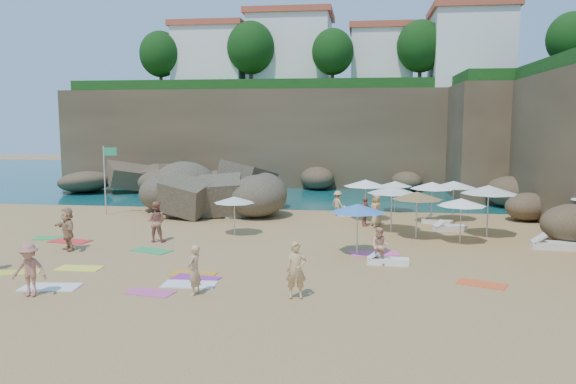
# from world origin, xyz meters

# --- Properties ---
(ground) EXTENTS (120.00, 120.00, 0.00)m
(ground) POSITION_xyz_m (0.00, 0.00, 0.00)
(ground) COLOR tan
(ground) RESTS_ON ground
(seawater) EXTENTS (120.00, 120.00, 0.00)m
(seawater) POSITION_xyz_m (0.00, 30.00, 0.00)
(seawater) COLOR #0C4751
(seawater) RESTS_ON ground
(cliff_back) EXTENTS (44.00, 8.00, 8.00)m
(cliff_back) POSITION_xyz_m (2.00, 25.00, 4.00)
(cliff_back) COLOR brown
(cliff_back) RESTS_ON ground
(cliff_corner) EXTENTS (10.00, 12.00, 8.00)m
(cliff_corner) POSITION_xyz_m (17.00, 20.00, 4.00)
(cliff_corner) COLOR brown
(cliff_corner) RESTS_ON ground
(rock_promontory) EXTENTS (12.00, 7.00, 2.00)m
(rock_promontory) POSITION_xyz_m (-11.00, 16.00, 0.00)
(rock_promontory) COLOR brown
(rock_promontory) RESTS_ON ground
(clifftop_buildings) EXTENTS (28.48, 9.48, 7.00)m
(clifftop_buildings) POSITION_xyz_m (2.96, 25.79, 11.24)
(clifftop_buildings) COLOR white
(clifftop_buildings) RESTS_ON cliff_back
(clifftop_trees) EXTENTS (35.60, 23.82, 4.40)m
(clifftop_trees) POSITION_xyz_m (4.78, 19.52, 11.26)
(clifftop_trees) COLOR #11380F
(clifftop_trees) RESTS_ON ground
(marina_masts) EXTENTS (3.10, 0.10, 6.00)m
(marina_masts) POSITION_xyz_m (-16.50, 30.00, 3.00)
(marina_masts) COLOR white
(marina_masts) RESTS_ON ground
(rock_outcrop) EXTENTS (9.29, 7.78, 3.25)m
(rock_outcrop) POSITION_xyz_m (-2.80, 8.57, 0.00)
(rock_outcrop) COLOR brown
(rock_outcrop) RESTS_ON ground
(flag_pole) EXTENTS (0.77, 0.29, 4.03)m
(flag_pole) POSITION_xyz_m (-9.01, 6.59, 2.57)
(flag_pole) COLOR silver
(flag_pole) RESTS_ON ground
(parasol_0) EXTENTS (2.43, 2.43, 2.30)m
(parasol_0) POSITION_xyz_m (7.02, 3.79, 2.11)
(parasol_0) COLOR silver
(parasol_0) RESTS_ON ground
(parasol_1) EXTENTS (2.39, 2.39, 2.26)m
(parasol_1) POSITION_xyz_m (5.75, 6.85, 2.07)
(parasol_1) COLOR silver
(parasol_1) RESTS_ON ground
(parasol_2) EXTENTS (2.36, 2.36, 2.23)m
(parasol_2) POSITION_xyz_m (9.25, 6.41, 2.05)
(parasol_2) COLOR silver
(parasol_2) RESTS_ON ground
(parasol_3) EXTENTS (1.98, 1.98, 1.87)m
(parasol_3) POSITION_xyz_m (7.52, 9.98, 1.72)
(parasol_3) COLOR silver
(parasol_3) RESTS_ON ground
(parasol_4) EXTENTS (2.59, 2.59, 2.45)m
(parasol_4) POSITION_xyz_m (11.45, 3.21, 2.25)
(parasol_4) COLOR silver
(parasol_4) RESTS_ON ground
(parasol_5) EXTENTS (1.96, 1.96, 1.86)m
(parasol_5) POSITION_xyz_m (-0.46, 2.05, 1.71)
(parasol_5) COLOR silver
(parasol_5) RESTS_ON ground
(parasol_6) EXTENTS (2.34, 2.34, 2.21)m
(parasol_6) POSITION_xyz_m (8.09, 2.26, 2.03)
(parasol_6) COLOR silver
(parasol_6) RESTS_ON ground
(parasol_7) EXTENTS (2.32, 2.32, 2.20)m
(parasol_7) POSITION_xyz_m (10.52, 7.40, 2.02)
(parasol_7) COLOR silver
(parasol_7) RESTS_ON ground
(parasol_10) EXTENTS (2.24, 2.24, 2.11)m
(parasol_10) POSITION_xyz_m (5.41, -1.28, 1.94)
(parasol_10) COLOR silver
(parasol_10) RESTS_ON ground
(parasol_11) EXTENTS (2.15, 2.15, 2.03)m
(parasol_11) POSITION_xyz_m (9.95, 1.53, 1.86)
(parasol_11) COLOR silver
(parasol_11) RESTS_ON ground
(lounger_0) EXTENTS (1.87, 1.55, 0.29)m
(lounger_0) POSITION_xyz_m (-1.35, 7.06, 0.14)
(lounger_0) COLOR silver
(lounger_0) RESTS_ON ground
(lounger_1) EXTENTS (1.70, 0.97, 0.25)m
(lounger_1) POSITION_xyz_m (9.96, 4.57, 0.13)
(lounger_1) COLOR silver
(lounger_1) RESTS_ON ground
(lounger_2) EXTENTS (1.79, 0.95, 0.27)m
(lounger_2) POSITION_xyz_m (5.01, 8.37, 0.13)
(lounger_2) COLOR silver
(lounger_2) RESTS_ON ground
(lounger_3) EXTENTS (1.63, 1.11, 0.24)m
(lounger_3) POSITION_xyz_m (9.56, 6.29, 0.12)
(lounger_3) COLOR silver
(lounger_3) RESTS_ON ground
(lounger_4) EXTENTS (2.03, 0.84, 0.31)m
(lounger_4) POSITION_xyz_m (13.83, 0.94, 0.15)
(lounger_4) COLOR silver
(lounger_4) RESTS_ON ground
(lounger_5) EXTENTS (1.59, 0.59, 0.24)m
(lounger_5) POSITION_xyz_m (6.61, -2.64, 0.12)
(lounger_5) COLOR white
(lounger_5) RESTS_ON ground
(towel_1) EXTENTS (1.61, 0.98, 0.03)m
(towel_1) POSITION_xyz_m (-1.05, -7.28, 0.01)
(towel_1) COLOR #CD4F90
(towel_1) RESTS_ON ground
(towel_2) EXTENTS (1.66, 0.88, 0.03)m
(towel_2) POSITION_xyz_m (-0.35, -5.00, 0.01)
(towel_2) COLOR orange
(towel_2) RESTS_ON ground
(towel_3) EXTENTS (1.80, 1.14, 0.03)m
(towel_3) POSITION_xyz_m (-8.68, 0.12, 0.01)
(towel_3) COLOR green
(towel_3) RESTS_ON ground
(towel_4) EXTENTS (1.65, 1.20, 0.03)m
(towel_4) POSITION_xyz_m (-6.65, -5.59, 0.01)
(towel_4) COLOR yellow
(towel_4) RESTS_ON ground
(towel_5) EXTENTS (1.94, 1.12, 0.03)m
(towel_5) POSITION_xyz_m (-4.52, -7.16, 0.02)
(towel_5) COLOR white
(towel_5) RESTS_ON ground
(towel_6) EXTENTS (1.77, 1.12, 0.03)m
(towel_6) POSITION_xyz_m (-0.10, -5.53, 0.01)
(towel_6) COLOR purple
(towel_6) RESTS_ON ground
(towel_7) EXTENTS (1.91, 1.13, 0.03)m
(towel_7) POSITION_xyz_m (-7.54, -0.43, 0.02)
(towel_7) COLOR red
(towel_7) RESTS_ON ground
(towel_9) EXTENTS (2.13, 1.43, 0.03)m
(towel_9) POSITION_xyz_m (6.13, -0.98, 0.02)
(towel_9) COLOR pink
(towel_9) RESTS_ON ground
(towel_10) EXTENTS (1.74, 1.33, 0.03)m
(towel_10) POSITION_xyz_m (9.61, -4.90, 0.01)
(towel_10) COLOR #F25726
(towel_10) RESTS_ON ground
(towel_11) EXTENTS (1.88, 1.38, 0.03)m
(towel_11) POSITION_xyz_m (-3.17, -1.71, 0.01)
(towel_11) COLOR green
(towel_11) RESTS_ON ground
(towel_12) EXTENTS (1.63, 0.85, 0.03)m
(towel_12) POSITION_xyz_m (-4.76, -4.79, 0.01)
(towel_12) COLOR #F8FF43
(towel_12) RESTS_ON ground
(towel_13) EXTENTS (1.80, 0.94, 0.03)m
(towel_13) POSITION_xyz_m (-0.08, -6.25, 0.02)
(towel_13) COLOR white
(towel_13) RESTS_ON ground
(person_stand_1) EXTENTS (0.90, 0.70, 1.85)m
(person_stand_1) POSITION_xyz_m (-3.62, 0.08, 0.93)
(person_stand_1) COLOR #AD6A56
(person_stand_1) RESTS_ON ground
(person_stand_2) EXTENTS (0.92, 0.95, 1.45)m
(person_stand_2) POSITION_xyz_m (4.20, 8.24, 0.72)
(person_stand_2) COLOR tan
(person_stand_2) RESTS_ON ground
(person_stand_3) EXTENTS (0.75, 0.97, 1.53)m
(person_stand_3) POSITION_xyz_m (5.73, 5.20, 0.76)
(person_stand_3) COLOR #A36151
(person_stand_3) RESTS_ON ground
(person_stand_4) EXTENTS (0.82, 0.94, 1.70)m
(person_stand_4) POSITION_xyz_m (6.31, 5.29, 0.85)
(person_stand_4) COLOR tan
(person_stand_4) RESTS_ON ground
(person_stand_5) EXTENTS (1.68, 0.59, 1.78)m
(person_stand_5) POSITION_xyz_m (-1.97, 10.95, 0.89)
(person_stand_5) COLOR tan
(person_stand_5) RESTS_ON ground
(person_stand_6) EXTENTS (0.48, 0.64, 1.59)m
(person_stand_6) POSITION_xyz_m (0.41, -7.26, 0.80)
(person_stand_6) COLOR tan
(person_stand_6) RESTS_ON ground
(person_lie_0) EXTENTS (1.22, 1.74, 0.44)m
(person_lie_0) POSITION_xyz_m (-4.60, -8.13, 0.22)
(person_lie_0) COLOR #B36E59
(person_lie_0) RESTS_ON ground
(person_lie_3) EXTENTS (2.44, 2.45, 0.48)m
(person_lie_3) POSITION_xyz_m (-6.70, -2.08, 0.24)
(person_lie_3) COLOR tan
(person_lie_3) RESTS_ON ground
(person_lie_4) EXTENTS (0.95, 1.83, 0.42)m
(person_lie_4) POSITION_xyz_m (3.63, -7.23, 0.21)
(person_lie_4) COLOR tan
(person_lie_4) RESTS_ON ground
(person_lie_5) EXTENTS (1.17, 1.59, 0.54)m
(person_lie_5) POSITION_xyz_m (6.29, -2.87, 0.27)
(person_lie_5) COLOR #DEA17E
(person_lie_5) RESTS_ON ground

